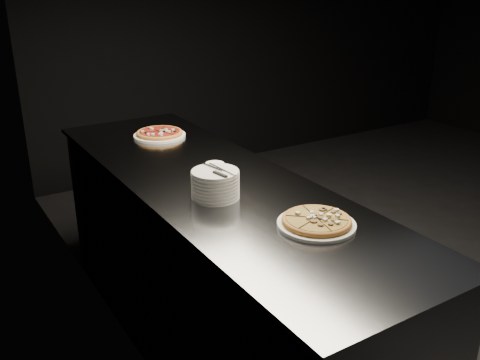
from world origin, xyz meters
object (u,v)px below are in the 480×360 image
plate_stack (215,184)px  pizza_mushroom (316,222)px  ramekin (215,170)px  counter (214,265)px  cutlery (219,171)px  pizza_tomato (160,134)px

plate_stack → pizza_mushroom: bearing=-67.3°
pizza_mushroom → ramekin: bearing=97.1°
plate_stack → counter: bearing=64.2°
counter → cutlery: size_ratio=11.34×
pizza_mushroom → plate_stack: 0.48m
pizza_mushroom → counter: bearing=97.9°
counter → cutlery: (-0.09, -0.21, 0.58)m
counter → plate_stack: 0.56m
pizza_mushroom → pizza_tomato: bearing=90.7°
counter → plate_stack: plate_stack is taller
pizza_tomato → counter: bearing=-95.4°
counter → pizza_tomato: bearing=84.6°
pizza_mushroom → cutlery: cutlery is taller
counter → pizza_mushroom: size_ratio=7.43×
cutlery → ramekin: bearing=54.7°
pizza_tomato → cutlery: size_ratio=1.43×
counter → plate_stack: size_ratio=12.19×
plate_stack → cutlery: (0.01, -0.02, 0.06)m
pizza_tomato → ramekin: size_ratio=3.55×
counter → cutlery: 0.63m
counter → plate_stack: (-0.10, -0.20, 0.52)m
counter → pizza_tomato: 0.89m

